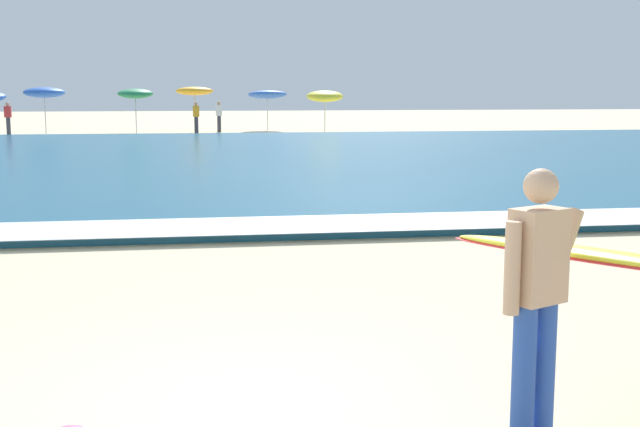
% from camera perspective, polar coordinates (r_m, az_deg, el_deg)
% --- Properties ---
extents(ground_plane, '(160.00, 160.00, 0.00)m').
position_cam_1_polar(ground_plane, '(5.99, -4.94, -13.21)').
color(ground_plane, beige).
extents(sea, '(120.00, 28.00, 0.14)m').
position_cam_1_polar(sea, '(26.08, -7.96, 3.74)').
color(sea, '#1E6084').
rests_on(sea, ground).
extents(surf_foam, '(120.00, 1.66, 0.01)m').
position_cam_1_polar(surf_foam, '(12.76, -7.06, -0.86)').
color(surf_foam, white).
rests_on(surf_foam, sea).
extents(surfer_with_board, '(1.40, 2.42, 1.73)m').
position_cam_1_polar(surfer_with_board, '(5.60, 16.28, -4.03)').
color(surfer_with_board, '#284CA3').
rests_on(surfer_with_board, ground).
extents(beach_umbrella_2, '(2.02, 2.03, 2.32)m').
position_cam_1_polar(beach_umbrella_2, '(43.99, -18.37, 7.87)').
color(beach_umbrella_2, beige).
rests_on(beach_umbrella_2, ground).
extents(beach_umbrella_3, '(1.74, 1.76, 2.24)m').
position_cam_1_polar(beach_umbrella_3, '(42.88, -12.54, 8.01)').
color(beach_umbrella_3, beige).
rests_on(beach_umbrella_3, ground).
extents(beach_umbrella_4, '(1.94, 1.95, 2.36)m').
position_cam_1_polar(beach_umbrella_4, '(44.13, -8.59, 8.29)').
color(beach_umbrella_4, beige).
rests_on(beach_umbrella_4, ground).
extents(beach_umbrella_5, '(2.10, 2.13, 2.21)m').
position_cam_1_polar(beach_umbrella_5, '(45.38, -3.62, 8.14)').
color(beach_umbrella_5, beige).
rests_on(beach_umbrella_5, ground).
extents(beach_umbrella_6, '(1.92, 1.94, 2.17)m').
position_cam_1_polar(beach_umbrella_6, '(43.86, 0.34, 8.03)').
color(beach_umbrella_6, beige).
rests_on(beach_umbrella_6, ground).
extents(beachgoer_near_row_left, '(0.32, 0.20, 1.58)m').
position_cam_1_polar(beachgoer_near_row_left, '(43.35, -6.93, 6.66)').
color(beachgoer_near_row_left, '#383842').
rests_on(beachgoer_near_row_left, ground).
extents(beachgoer_near_row_mid, '(0.32, 0.20, 1.58)m').
position_cam_1_polar(beachgoer_near_row_mid, '(43.50, -20.59, 6.19)').
color(beachgoer_near_row_mid, '#383842').
rests_on(beachgoer_near_row_mid, ground).
extents(beachgoer_near_row_right, '(0.32, 0.20, 1.58)m').
position_cam_1_polar(beachgoer_near_row_right, '(42.22, -8.48, 6.59)').
color(beachgoer_near_row_right, '#383842').
rests_on(beachgoer_near_row_right, ground).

